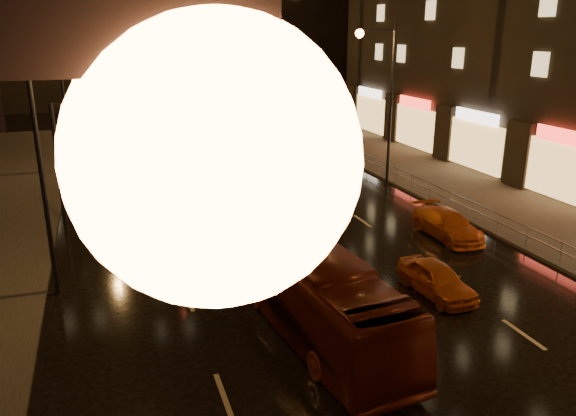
{
  "coord_description": "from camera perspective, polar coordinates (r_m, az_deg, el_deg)",
  "views": [
    {
      "loc": [
        -7.48,
        -8.92,
        9.51
      ],
      "look_at": [
        -0.47,
        11.93,
        2.5
      ],
      "focal_mm": 35.0,
      "sensor_mm": 36.0,
      "label": 1
    }
  ],
  "objects": [
    {
      "name": "railing_right",
      "position": [
        33.33,
        14.21,
        2.15
      ],
      "size": [
        0.05,
        56.0,
        1.0
      ],
      "color": "#99999E",
      "rests_on": "sidewalk_right"
    },
    {
      "name": "taxi_far",
      "position": [
        27.86,
        15.9,
        -1.6
      ],
      "size": [
        1.81,
        4.39,
        1.27
      ],
      "primitive_type": "imported",
      "rotation": [
        0.0,
        0.0,
        -0.01
      ],
      "color": "#D85C14",
      "rests_on": "ground"
    },
    {
      "name": "sidewalk_right",
      "position": [
        33.18,
        21.68,
        -0.13
      ],
      "size": [
        7.0,
        70.0,
        0.15
      ],
      "primitive_type": "cube",
      "color": "#38332D",
      "rests_on": "ground"
    },
    {
      "name": "bus_curb",
      "position": [
        47.89,
        -2.0,
        8.06
      ],
      "size": [
        2.65,
        10.96,
        3.05
      ],
      "primitive_type": "imported",
      "rotation": [
        0.0,
        0.0,
        0.01
      ],
      "color": "#823C0D",
      "rests_on": "ground"
    },
    {
      "name": "taxi_near",
      "position": [
        21.83,
        14.86,
        -6.99
      ],
      "size": [
        1.67,
        3.72,
        1.24
      ],
      "primitive_type": "imported",
      "rotation": [
        0.0,
        0.0,
        0.06
      ],
      "color": "#BB4C11",
      "rests_on": "ground"
    },
    {
      "name": "bus_red",
      "position": [
        18.54,
        2.19,
        -8.16
      ],
      "size": [
        3.35,
        10.47,
        2.87
      ],
      "primitive_type": "imported",
      "rotation": [
        0.0,
        0.0,
        0.09
      ],
      "color": "#601A0D",
      "rests_on": "ground"
    },
    {
      "name": "ground",
      "position": [
        31.34,
        -3.9,
        -0.03
      ],
      "size": [
        140.0,
        140.0,
        0.0
      ],
      "primitive_type": "plane",
      "color": "black",
      "rests_on": "ground"
    },
    {
      "name": "traffic_signal",
      "position": [
        29.41,
        -13.75,
        7.83
      ],
      "size": [
        15.31,
        0.32,
        6.2
      ],
      "color": "black",
      "rests_on": "ground"
    }
  ]
}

